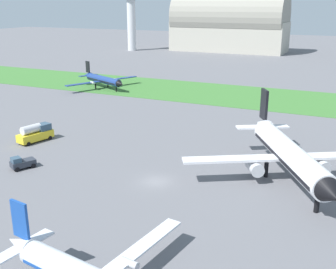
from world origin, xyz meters
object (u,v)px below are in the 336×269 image
(airplane_midfield_jet, at_px, (288,154))
(airplane_taxiing_turboprop, at_px, (103,80))
(fuel_truck_midfield, at_px, (36,133))
(pushback_tug_near_gate, at_px, (22,163))
(control_tower, at_px, (131,15))

(airplane_midfield_jet, bearing_deg, airplane_taxiing_turboprop, -156.52)
(airplane_midfield_jet, relative_size, fuel_truck_midfield, 3.95)
(airplane_midfield_jet, relative_size, airplane_taxiing_turboprop, 1.21)
(airplane_midfield_jet, bearing_deg, fuel_truck_midfield, -117.73)
(airplane_midfield_jet, relative_size, pushback_tug_near_gate, 6.76)
(pushback_tug_near_gate, height_order, control_tower, control_tower)
(pushback_tug_near_gate, xyz_separation_m, fuel_truck_midfield, (-7.14, 11.12, 0.67))
(airplane_midfield_jet, distance_m, airplane_taxiing_turboprop, 75.63)
(airplane_taxiing_turboprop, relative_size, pushback_tug_near_gate, 5.58)
(control_tower, bearing_deg, airplane_midfield_jet, -53.17)
(pushback_tug_near_gate, distance_m, fuel_truck_midfield, 13.23)
(airplane_taxiing_turboprop, bearing_deg, control_tower, 139.02)
(airplane_midfield_jet, xyz_separation_m, control_tower, (-103.62, 138.36, 14.53))
(airplane_midfield_jet, bearing_deg, control_tower, -173.17)
(airplane_midfield_jet, height_order, airplane_taxiing_turboprop, airplane_midfield_jet)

